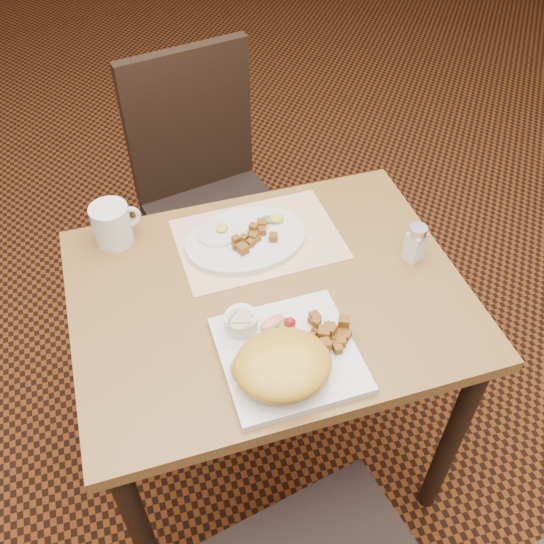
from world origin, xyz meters
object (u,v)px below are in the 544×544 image
Objects in this scene: plate_square at (289,355)px; plate_oval at (246,240)px; salt_shaker at (415,242)px; coffee_mug at (113,224)px; table at (269,321)px; chair_far at (208,187)px.

plate_oval is (0.01, 0.36, 0.00)m from plate_square.
salt_shaker is 0.82× the size of coffee_mug.
plate_oval reaches higher than plate_square.
table is 0.22m from plate_square.
chair_far is (0.00, 0.68, -0.10)m from table.
table is 0.93× the size of chair_far.
salt_shaker is 0.73m from coffee_mug.
coffee_mug reaches higher than plate_oval.
coffee_mug reaches higher than salt_shaker.
plate_square is (-0.01, -0.19, 0.12)m from table.
chair_far is 0.90m from plate_square.
table is at bearing 79.11° from chair_far.
table is at bearing -87.92° from plate_oval.
chair_far is 9.70× the size of salt_shaker.
plate_oval is at bearing 155.30° from salt_shaker.
coffee_mug is (-0.30, 0.47, 0.05)m from plate_square.
coffee_mug is at bearing 160.80° from plate_oval.
plate_square is at bearing -94.45° from table.
table is at bearing -41.48° from coffee_mug.
salt_shaker is at bearing -24.70° from plate_oval.
coffee_mug is at bearing 157.74° from salt_shaker.
table is 2.96× the size of plate_oval.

